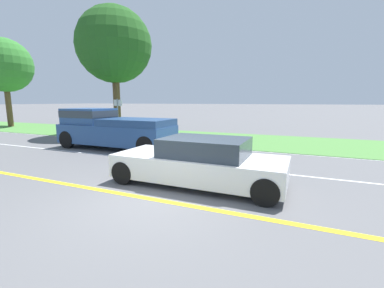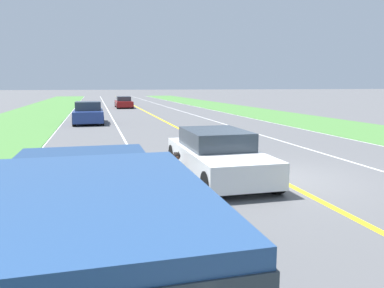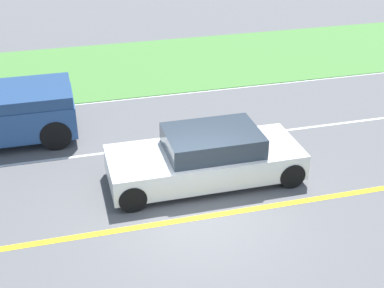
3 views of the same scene
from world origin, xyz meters
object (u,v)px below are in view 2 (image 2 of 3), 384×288
Objects in this scene: pickup_truck at (77,243)px; car_trailing_near at (88,113)px; ego_car at (217,155)px; car_trailing_mid at (124,102)px; dog at (175,161)px.

car_trailing_near is at bearing -89.50° from pickup_truck.
ego_car is 7.03m from pickup_truck.
dog is at bearing 87.98° from car_trailing_mid.
pickup_truck is at bearing 85.03° from car_trailing_mid.
ego_car is at bearing -169.78° from dog.
car_trailing_mid is at bearing -89.70° from dog.
ego_car is 16.72m from car_trailing_near.
pickup_truck is at bearing 71.44° from dog.
car_trailing_mid reaches higher than dog.
dog is 0.19× the size of pickup_truck.
dog is (1.25, 0.17, -0.07)m from ego_car.
ego_car is at bearing 90.11° from car_trailing_mid.
car_trailing_mid is at bearing -101.97° from car_trailing_near.
ego_car is 0.99× the size of car_trailing_mid.
pickup_truck is 1.36× the size of car_trailing_near.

